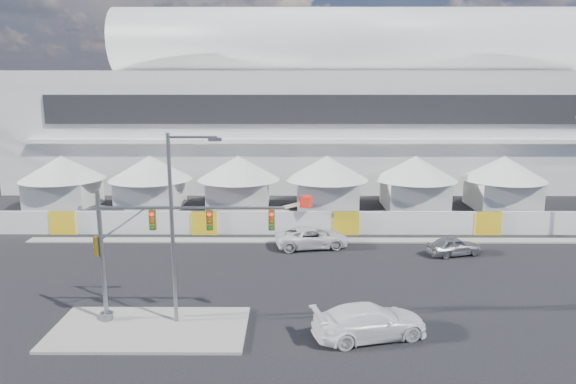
{
  "coord_description": "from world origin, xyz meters",
  "views": [
    {
      "loc": [
        1.27,
        -27.49,
        12.45
      ],
      "look_at": [
        1.11,
        10.0,
        4.61
      ],
      "focal_mm": 32.0,
      "sensor_mm": 36.0,
      "label": 1
    }
  ],
  "objects_px": {
    "sedan_silver": "(454,246)",
    "boom_lift": "(266,219)",
    "pickup_near": "(370,321)",
    "lot_car_c": "(103,212)",
    "traffic_mast": "(143,249)",
    "streetlight_median": "(177,216)",
    "pickup_curb": "(312,237)"
  },
  "relations": [
    {
      "from": "traffic_mast",
      "to": "boom_lift",
      "type": "xyz_separation_m",
      "value": [
        5.5,
        18.09,
        -3.2
      ]
    },
    {
      "from": "lot_car_c",
      "to": "streetlight_median",
      "type": "distance_m",
      "value": 25.49
    },
    {
      "from": "boom_lift",
      "to": "sedan_silver",
      "type": "bearing_deg",
      "value": -2.53
    },
    {
      "from": "streetlight_median",
      "to": "pickup_curb",
      "type": "bearing_deg",
      "value": 60.29
    },
    {
      "from": "sedan_silver",
      "to": "pickup_near",
      "type": "relative_size",
      "value": 0.7
    },
    {
      "from": "pickup_near",
      "to": "lot_car_c",
      "type": "relative_size",
      "value": 1.34
    },
    {
      "from": "sedan_silver",
      "to": "boom_lift",
      "type": "relative_size",
      "value": 0.59
    },
    {
      "from": "traffic_mast",
      "to": "sedan_silver",
      "type": "bearing_deg",
      "value": 29.42
    },
    {
      "from": "pickup_curb",
      "to": "lot_car_c",
      "type": "bearing_deg",
      "value": 56.47
    },
    {
      "from": "traffic_mast",
      "to": "pickup_curb",
      "type": "bearing_deg",
      "value": 54.27
    },
    {
      "from": "lot_car_c",
      "to": "streetlight_median",
      "type": "xyz_separation_m",
      "value": [
        11.99,
        -21.87,
        5.26
      ]
    },
    {
      "from": "boom_lift",
      "to": "traffic_mast",
      "type": "bearing_deg",
      "value": -83.88
    },
    {
      "from": "lot_car_c",
      "to": "sedan_silver",
      "type": "bearing_deg",
      "value": -128.03
    },
    {
      "from": "pickup_near",
      "to": "streetlight_median",
      "type": "relative_size",
      "value": 0.58
    },
    {
      "from": "boom_lift",
      "to": "pickup_near",
      "type": "bearing_deg",
      "value": -49.61
    },
    {
      "from": "sedan_silver",
      "to": "traffic_mast",
      "type": "xyz_separation_m",
      "value": [
        -19.88,
        -11.21,
        3.41
      ]
    },
    {
      "from": "lot_car_c",
      "to": "boom_lift",
      "type": "relative_size",
      "value": 0.63
    },
    {
      "from": "traffic_mast",
      "to": "lot_car_c",
      "type": "bearing_deg",
      "value": 114.97
    },
    {
      "from": "sedan_silver",
      "to": "boom_lift",
      "type": "height_order",
      "value": "boom_lift"
    },
    {
      "from": "pickup_curb",
      "to": "lot_car_c",
      "type": "height_order",
      "value": "pickup_curb"
    },
    {
      "from": "traffic_mast",
      "to": "streetlight_median",
      "type": "relative_size",
      "value": 0.99
    },
    {
      "from": "pickup_near",
      "to": "lot_car_c",
      "type": "distance_m",
      "value": 31.9
    },
    {
      "from": "pickup_near",
      "to": "lot_car_c",
      "type": "bearing_deg",
      "value": 28.59
    },
    {
      "from": "sedan_silver",
      "to": "traffic_mast",
      "type": "height_order",
      "value": "traffic_mast"
    },
    {
      "from": "boom_lift",
      "to": "lot_car_c",
      "type": "bearing_deg",
      "value": -170.15
    },
    {
      "from": "streetlight_median",
      "to": "traffic_mast",
      "type": "bearing_deg",
      "value": 176.15
    },
    {
      "from": "sedan_silver",
      "to": "pickup_near",
      "type": "bearing_deg",
      "value": 131.76
    },
    {
      "from": "pickup_curb",
      "to": "traffic_mast",
      "type": "xyz_separation_m",
      "value": [
        -9.38,
        -13.03,
        3.31
      ]
    },
    {
      "from": "sedan_silver",
      "to": "boom_lift",
      "type": "distance_m",
      "value": 15.94
    },
    {
      "from": "pickup_curb",
      "to": "pickup_near",
      "type": "distance_m",
      "value": 14.78
    },
    {
      "from": "lot_car_c",
      "to": "traffic_mast",
      "type": "bearing_deg",
      "value": -173.72
    },
    {
      "from": "lot_car_c",
      "to": "traffic_mast",
      "type": "relative_size",
      "value": 0.44
    }
  ]
}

